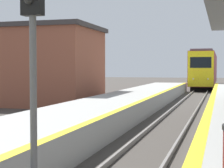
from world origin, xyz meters
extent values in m
cube|color=black|center=(0.00, 50.37, 0.28)|extent=(2.32, 20.06, 0.55)
cube|color=maroon|center=(0.00, 50.37, 2.46)|extent=(2.73, 22.29, 3.83)
cube|color=yellow|center=(0.00, 39.30, 2.46)|extent=(2.68, 0.16, 3.75)
cube|color=black|center=(0.00, 39.24, 3.13)|extent=(2.18, 0.06, 1.15)
cube|color=#59595E|center=(0.00, 50.37, 4.50)|extent=(2.32, 21.17, 0.24)
sphere|color=white|center=(-0.75, 39.24, 1.41)|extent=(0.18, 0.18, 0.18)
sphere|color=white|center=(0.75, 39.24, 1.41)|extent=(0.18, 0.18, 0.18)
cylinder|color=#595959|center=(-1.00, 4.73, 1.72)|extent=(0.12, 0.12, 3.44)
sphere|color=black|center=(-1.00, 4.60, 3.69)|extent=(0.16, 0.16, 0.16)
cube|color=brown|center=(-10.39, 22.69, 2.57)|extent=(8.27, 5.96, 5.14)
cube|color=#383333|center=(-10.39, 22.69, 5.29)|extent=(8.69, 6.25, 0.30)
camera|label=1|loc=(2.09, -1.02, 2.55)|focal=60.00mm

